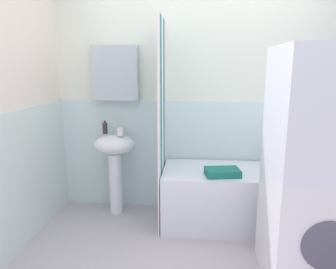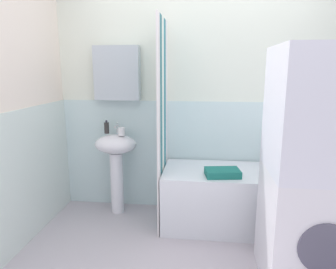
{
  "view_description": "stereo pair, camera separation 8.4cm",
  "coord_description": "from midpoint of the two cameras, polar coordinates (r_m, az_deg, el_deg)",
  "views": [
    {
      "loc": [
        -0.07,
        -2.03,
        1.53
      ],
      "look_at": [
        -0.31,
        0.74,
        0.94
      ],
      "focal_mm": 32.85,
      "sensor_mm": 36.0,
      "label": 1
    },
    {
      "loc": [
        0.01,
        -2.02,
        1.53
      ],
      "look_at": [
        -0.31,
        0.74,
        0.94
      ],
      "focal_mm": 32.85,
      "sensor_mm": 36.0,
      "label": 2
    }
  ],
  "objects": [
    {
      "name": "body_wash_bottle",
      "position": [
        3.36,
        20.38,
        -3.67
      ],
      "size": [
        0.05,
        0.05,
        0.22
      ],
      "color": "#C1496D",
      "rests_on": "bathtub"
    },
    {
      "name": "bathtub",
      "position": [
        3.19,
        13.57,
        -11.42
      ],
      "size": [
        1.47,
        0.67,
        0.57
      ],
      "primitive_type": "cube",
      "color": "white",
      "rests_on": "ground_plane"
    },
    {
      "name": "shampoo_bottle",
      "position": [
        3.43,
        23.99,
        -4.16
      ],
      "size": [
        0.06,
        0.06,
        0.16
      ],
      "color": "white",
      "rests_on": "bathtub"
    },
    {
      "name": "toothbrush_cup",
      "position": [
        3.19,
        -7.88,
        0.55
      ],
      "size": [
        0.07,
        0.07,
        0.09
      ],
      "primitive_type": "cylinder",
      "color": "white",
      "rests_on": "sink"
    },
    {
      "name": "sink",
      "position": [
        3.3,
        -8.9,
        -3.98
      ],
      "size": [
        0.44,
        0.34,
        0.86
      ],
      "color": "white",
      "rests_on": "ground_plane"
    },
    {
      "name": "faucet",
      "position": [
        3.31,
        -8.69,
        1.26
      ],
      "size": [
        0.03,
        0.12,
        0.12
      ],
      "color": "silver",
      "rests_on": "sink"
    },
    {
      "name": "wall_back_tiled",
      "position": [
        3.31,
        6.26,
        5.13
      ],
      "size": [
        3.6,
        0.18,
        2.4
      ],
      "color": "white",
      "rests_on": "ground_plane"
    },
    {
      "name": "shower_curtain",
      "position": [
        2.97,
        -0.21,
        1.69
      ],
      "size": [
        0.01,
        0.67,
        2.0
      ],
      "color": "white",
      "rests_on": "ground_plane"
    },
    {
      "name": "soap_dispenser",
      "position": [
        3.32,
        -10.62,
        1.26
      ],
      "size": [
        0.05,
        0.05,
        0.14
      ],
      "color": "#2D2929",
      "rests_on": "sink"
    },
    {
      "name": "conditioner_bottle",
      "position": [
        3.42,
        21.79,
        -3.57
      ],
      "size": [
        0.05,
        0.05,
        0.21
      ],
      "color": "#1B7C53",
      "rests_on": "bathtub"
    },
    {
      "name": "wall_left_tiled",
      "position": [
        2.85,
        -26.08,
        2.4
      ],
      "size": [
        0.07,
        1.81,
        2.4
      ],
      "color": "white",
      "rests_on": "ground_plane"
    },
    {
      "name": "washer_dryer_stack",
      "position": [
        2.35,
        26.37,
        -6.33
      ],
      "size": [
        0.61,
        0.65,
        1.69
      ],
      "color": "white",
      "rests_on": "ground_plane"
    },
    {
      "name": "lotion_bottle",
      "position": [
        3.38,
        19.47,
        -4.1
      ],
      "size": [
        0.07,
        0.07,
        0.15
      ],
      "color": "#272826",
      "rests_on": "bathtub"
    },
    {
      "name": "towel_folded",
      "position": [
        2.9,
        10.9,
        -6.98
      ],
      "size": [
        0.34,
        0.25,
        0.06
      ],
      "primitive_type": "cube",
      "rotation": [
        0.0,
        0.0,
        0.16
      ],
      "color": "#1B695F",
      "rests_on": "bathtub"
    }
  ]
}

